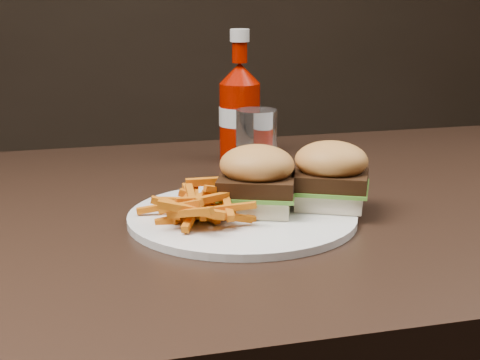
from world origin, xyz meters
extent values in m
cube|color=black|center=(0.00, 0.00, 0.73)|extent=(1.20, 0.80, 0.04)
cylinder|color=white|center=(-0.04, -0.08, 0.76)|extent=(0.28, 0.28, 0.01)
cube|color=beige|center=(-0.02, -0.08, 0.77)|extent=(0.10, 0.10, 0.02)
cube|color=beige|center=(0.08, -0.08, 0.77)|extent=(0.11, 0.11, 0.02)
cylinder|color=#940D00|center=(0.04, 0.24, 0.81)|extent=(0.08, 0.08, 0.13)
cylinder|color=white|center=(0.04, 0.12, 0.81)|extent=(0.08, 0.08, 0.10)
camera|label=1|loc=(-0.27, -0.91, 1.03)|focal=55.00mm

